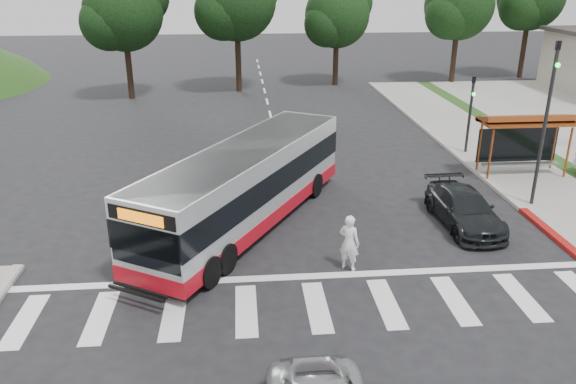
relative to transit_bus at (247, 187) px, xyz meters
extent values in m
plane|color=black|center=(1.84, -0.73, -1.49)|extent=(140.00, 140.00, 0.00)
cube|color=gray|center=(12.84, 7.27, -1.43)|extent=(4.00, 40.00, 0.12)
cube|color=#9E9991|center=(10.84, 7.27, -1.41)|extent=(0.30, 40.00, 0.15)
cube|color=maroon|center=(10.84, -2.73, -1.41)|extent=(0.32, 6.00, 0.15)
cube|color=silver|center=(1.84, -5.73, -1.48)|extent=(18.00, 2.60, 0.01)
cylinder|color=#8E3E17|center=(10.84, 3.67, -0.22)|extent=(0.10, 0.10, 2.30)
cylinder|color=#8E3E17|center=(14.44, 3.67, -0.22)|extent=(0.10, 0.10, 2.30)
cylinder|color=#8E3E17|center=(10.84, 4.87, -0.22)|extent=(0.10, 0.10, 2.30)
cylinder|color=#8E3E17|center=(14.44, 4.87, -0.22)|extent=(0.10, 0.10, 2.30)
cube|color=#8E3E17|center=(12.64, 4.27, 1.08)|extent=(4.20, 1.60, 0.12)
cube|color=#8E3E17|center=(12.64, 4.32, 1.23)|extent=(4.20, 1.32, 0.51)
cube|color=black|center=(12.64, 4.87, -0.17)|extent=(3.80, 0.06, 1.60)
cube|color=gray|center=(12.64, 4.27, -0.92)|extent=(3.60, 0.40, 0.08)
cylinder|color=black|center=(11.44, 0.77, 1.76)|extent=(0.14, 0.14, 6.50)
imported|color=black|center=(11.44, 0.77, 4.51)|extent=(0.16, 0.20, 1.00)
sphere|color=#19E533|center=(11.44, 0.59, 4.16)|extent=(0.18, 0.18, 0.18)
cylinder|color=black|center=(11.44, 7.77, 0.51)|extent=(0.14, 0.14, 4.00)
imported|color=black|center=(11.44, 7.77, 2.01)|extent=(0.16, 0.20, 1.00)
sphere|color=#19E533|center=(11.44, 7.59, 1.66)|extent=(0.18, 0.18, 0.18)
cylinder|color=black|center=(17.84, 27.27, 0.81)|extent=(0.44, 0.44, 4.40)
sphere|color=black|center=(17.84, 27.27, 4.81)|extent=(5.60, 5.60, 5.60)
sphere|color=black|center=(16.86, 26.57, 4.11)|extent=(3.92, 3.92, 3.92)
cylinder|color=black|center=(24.84, 29.27, 0.93)|extent=(0.44, 0.44, 4.84)
sphere|color=black|center=(23.86, 28.57, 4.56)|extent=(3.92, 3.92, 3.92)
cylinder|color=black|center=(-0.16, 25.27, 0.93)|extent=(0.44, 0.44, 4.84)
sphere|color=black|center=(-0.16, 25.27, 5.33)|extent=(6.00, 6.00, 6.00)
sphere|color=black|center=(-1.21, 24.52, 4.56)|extent=(4.20, 4.20, 4.20)
cylinder|color=black|center=(7.84, 27.27, 0.49)|extent=(0.44, 0.44, 3.96)
sphere|color=black|center=(7.84, 27.27, 4.09)|extent=(5.20, 5.20, 5.20)
sphere|color=black|center=(8.88, 28.05, 4.99)|extent=(3.90, 3.90, 3.90)
sphere|color=black|center=(6.93, 26.62, 3.46)|extent=(3.64, 3.64, 3.64)
cylinder|color=black|center=(-8.16, 23.27, 0.71)|extent=(0.44, 0.44, 4.40)
sphere|color=black|center=(-8.16, 23.27, 4.71)|extent=(5.60, 5.60, 5.60)
sphere|color=black|center=(-9.14, 22.57, 4.01)|extent=(3.92, 3.92, 3.92)
imported|color=white|center=(3.12, -3.66, -0.56)|extent=(0.81, 0.75, 1.86)
imported|color=black|center=(8.00, -0.74, -0.83)|extent=(1.99, 4.57, 1.31)
camera|label=1|loc=(-0.15, -19.17, 7.34)|focal=35.00mm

